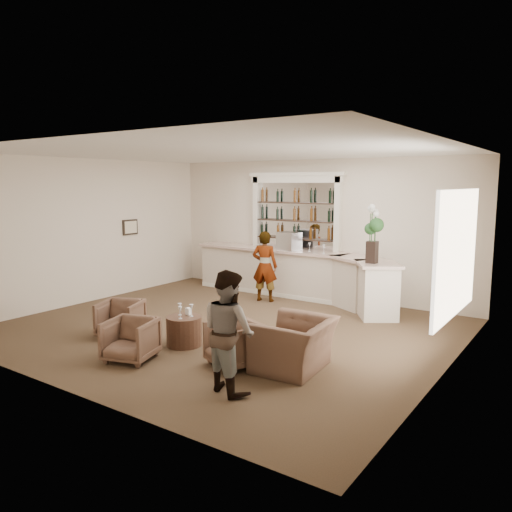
{
  "coord_description": "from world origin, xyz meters",
  "views": [
    {
      "loc": [
        5.67,
        -7.26,
        2.73
      ],
      "look_at": [
        0.06,
        0.9,
        1.29
      ],
      "focal_mm": 35.0,
      "sensor_mm": 36.0,
      "label": 1
    }
  ],
  "objects_px": {
    "armchair_left": "(120,319)",
    "armchair_far": "(294,344)",
    "cocktail_table": "(184,331)",
    "sommelier": "(265,266)",
    "bar_counter": "(298,274)",
    "armchair_right": "(235,344)",
    "armchair_center": "(131,340)",
    "flower_vase": "(373,230)",
    "espresso_machine": "(289,241)",
    "guest": "(229,331)"
  },
  "relations": [
    {
      "from": "cocktail_table",
      "to": "sommelier",
      "type": "height_order",
      "value": "sommelier"
    },
    {
      "from": "cocktail_table",
      "to": "flower_vase",
      "type": "distance_m",
      "value": 4.26
    },
    {
      "from": "cocktail_table",
      "to": "flower_vase",
      "type": "relative_size",
      "value": 0.51
    },
    {
      "from": "cocktail_table",
      "to": "sommelier",
      "type": "distance_m",
      "value": 3.58
    },
    {
      "from": "bar_counter",
      "to": "flower_vase",
      "type": "distance_m",
      "value": 2.56
    },
    {
      "from": "bar_counter",
      "to": "armchair_far",
      "type": "bearing_deg",
      "value": -60.87
    },
    {
      "from": "bar_counter",
      "to": "armchair_right",
      "type": "xyz_separation_m",
      "value": [
        1.48,
        -4.48,
        -0.23
      ]
    },
    {
      "from": "guest",
      "to": "armchair_far",
      "type": "height_order",
      "value": "guest"
    },
    {
      "from": "flower_vase",
      "to": "armchair_left",
      "type": "bearing_deg",
      "value": -130.86
    },
    {
      "from": "armchair_left",
      "to": "espresso_machine",
      "type": "relative_size",
      "value": 1.47
    },
    {
      "from": "armchair_far",
      "to": "armchair_right",
      "type": "bearing_deg",
      "value": -68.47
    },
    {
      "from": "armchair_left",
      "to": "armchair_far",
      "type": "bearing_deg",
      "value": -16.62
    },
    {
      "from": "sommelier",
      "to": "flower_vase",
      "type": "height_order",
      "value": "flower_vase"
    },
    {
      "from": "armchair_left",
      "to": "bar_counter",
      "type": "bearing_deg",
      "value": 53.08
    },
    {
      "from": "armchair_right",
      "to": "cocktail_table",
      "type": "bearing_deg",
      "value": -169.34
    },
    {
      "from": "sommelier",
      "to": "cocktail_table",
      "type": "bearing_deg",
      "value": 85.17
    },
    {
      "from": "bar_counter",
      "to": "armchair_center",
      "type": "xyz_separation_m",
      "value": [
        -0.0,
        -5.21,
        -0.24
      ]
    },
    {
      "from": "bar_counter",
      "to": "armchair_far",
      "type": "xyz_separation_m",
      "value": [
        2.28,
        -4.09,
        -0.2
      ]
    },
    {
      "from": "armchair_center",
      "to": "espresso_machine",
      "type": "distance_m",
      "value": 5.35
    },
    {
      "from": "armchair_left",
      "to": "espresso_machine",
      "type": "height_order",
      "value": "espresso_machine"
    },
    {
      "from": "armchair_center",
      "to": "flower_vase",
      "type": "distance_m",
      "value": 5.17
    },
    {
      "from": "cocktail_table",
      "to": "armchair_far",
      "type": "height_order",
      "value": "armchair_far"
    },
    {
      "from": "armchair_far",
      "to": "espresso_machine",
      "type": "xyz_separation_m",
      "value": [
        -2.56,
        4.13,
        0.98
      ]
    },
    {
      "from": "cocktail_table",
      "to": "espresso_machine",
      "type": "bearing_deg",
      "value": 96.2
    },
    {
      "from": "cocktail_table",
      "to": "guest",
      "type": "distance_m",
      "value": 2.13
    },
    {
      "from": "armchair_far",
      "to": "espresso_machine",
      "type": "height_order",
      "value": "espresso_machine"
    },
    {
      "from": "guest",
      "to": "armchair_right",
      "type": "height_order",
      "value": "guest"
    },
    {
      "from": "bar_counter",
      "to": "guest",
      "type": "bearing_deg",
      "value": -69.61
    },
    {
      "from": "armchair_far",
      "to": "bar_counter",
      "type": "bearing_deg",
      "value": -155.66
    },
    {
      "from": "armchair_right",
      "to": "espresso_machine",
      "type": "relative_size",
      "value": 1.52
    },
    {
      "from": "guest",
      "to": "sommelier",
      "type": "bearing_deg",
      "value": -44.15
    },
    {
      "from": "sommelier",
      "to": "armchair_left",
      "type": "relative_size",
      "value": 2.29
    },
    {
      "from": "bar_counter",
      "to": "armchair_right",
      "type": "height_order",
      "value": "bar_counter"
    },
    {
      "from": "sommelier",
      "to": "armchair_far",
      "type": "relative_size",
      "value": 1.42
    },
    {
      "from": "cocktail_table",
      "to": "armchair_right",
      "type": "relative_size",
      "value": 0.81
    },
    {
      "from": "armchair_right",
      "to": "armchair_far",
      "type": "xyz_separation_m",
      "value": [
        0.8,
        0.4,
        0.04
      ]
    },
    {
      "from": "armchair_left",
      "to": "armchair_center",
      "type": "bearing_deg",
      "value": -56.86
    },
    {
      "from": "guest",
      "to": "armchair_right",
      "type": "distance_m",
      "value": 1.01
    },
    {
      "from": "armchair_far",
      "to": "sommelier",
      "type": "bearing_deg",
      "value": -145.51
    },
    {
      "from": "espresso_machine",
      "to": "flower_vase",
      "type": "xyz_separation_m",
      "value": [
        2.4,
        -0.77,
        0.45
      ]
    },
    {
      "from": "bar_counter",
      "to": "armchair_right",
      "type": "distance_m",
      "value": 4.73
    },
    {
      "from": "guest",
      "to": "armchair_right",
      "type": "relative_size",
      "value": 2.18
    },
    {
      "from": "sommelier",
      "to": "espresso_machine",
      "type": "distance_m",
      "value": 0.95
    },
    {
      "from": "armchair_left",
      "to": "armchair_far",
      "type": "height_order",
      "value": "armchair_far"
    },
    {
      "from": "bar_counter",
      "to": "flower_vase",
      "type": "bearing_deg",
      "value": -18.96
    },
    {
      "from": "bar_counter",
      "to": "armchair_center",
      "type": "distance_m",
      "value": 5.21
    },
    {
      "from": "bar_counter",
      "to": "espresso_machine",
      "type": "relative_size",
      "value": 11.65
    },
    {
      "from": "armchair_right",
      "to": "espresso_machine",
      "type": "bearing_deg",
      "value": 134.57
    },
    {
      "from": "espresso_machine",
      "to": "armchair_right",
      "type": "bearing_deg",
      "value": -59.18
    },
    {
      "from": "bar_counter",
      "to": "armchair_center",
      "type": "bearing_deg",
      "value": -90.05
    }
  ]
}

